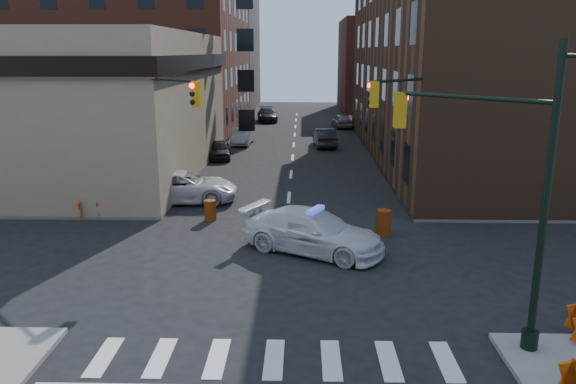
# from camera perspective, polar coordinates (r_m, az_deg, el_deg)

# --- Properties ---
(ground) EXTENTS (140.00, 140.00, 0.00)m
(ground) POSITION_cam_1_polar(r_m,az_deg,el_deg) (21.48, -0.53, -7.33)
(ground) COLOR black
(ground) RESTS_ON ground
(sidewalk_nw) EXTENTS (34.00, 54.50, 0.15)m
(sidewalk_nw) POSITION_cam_1_polar(r_m,az_deg,el_deg) (58.33, -22.66, 5.36)
(sidewalk_nw) COLOR gray
(sidewalk_nw) RESTS_ON ground
(sidewalk_ne) EXTENTS (34.00, 54.50, 0.15)m
(sidewalk_ne) POSITION_cam_1_polar(r_m,az_deg,el_deg) (57.78, 24.22, 5.14)
(sidewalk_ne) COLOR gray
(sidewalk_ne) RESTS_ON ground
(bank_building) EXTENTS (22.00, 22.00, 9.00)m
(bank_building) POSITION_cam_1_polar(r_m,az_deg,el_deg) (40.69, -24.62, 8.12)
(bank_building) COLOR #988264
(bank_building) RESTS_ON ground
(apartment_block) EXTENTS (25.00, 25.00, 24.00)m
(apartment_block) POSITION_cam_1_polar(r_m,az_deg,el_deg) (63.12, -17.08, 17.29)
(apartment_block) COLOR brown
(apartment_block) RESTS_ON ground
(commercial_row_ne) EXTENTS (14.00, 34.00, 14.00)m
(commercial_row_ne) POSITION_cam_1_polar(r_m,az_deg,el_deg) (44.24, 18.00, 12.34)
(commercial_row_ne) COLOR #503320
(commercial_row_ne) RESTS_ON ground
(filler_nw) EXTENTS (20.00, 18.00, 16.00)m
(filler_nw) POSITION_cam_1_polar(r_m,az_deg,el_deg) (83.67, -10.40, 13.99)
(filler_nw) COLOR brown
(filler_nw) RESTS_ON ground
(filler_ne) EXTENTS (16.00, 16.00, 12.00)m
(filler_ne) POSITION_cam_1_polar(r_m,az_deg,el_deg) (79.13, 11.38, 12.50)
(filler_ne) COLOR brown
(filler_ne) RESTS_ON ground
(signal_pole_se) EXTENTS (5.40, 5.27, 8.00)m
(signal_pole_se) POSITION_cam_1_polar(r_m,az_deg,el_deg) (15.75, 21.22, 1.29)
(signal_pole_se) COLOR black
(signal_pole_se) RESTS_ON sidewalk_se
(signal_pole_nw) EXTENTS (3.58, 3.67, 8.00)m
(signal_pole_nw) POSITION_cam_1_polar(r_m,az_deg,el_deg) (26.39, -13.03, 6.10)
(signal_pole_nw) COLOR black
(signal_pole_nw) RESTS_ON sidewalk_nw
(signal_pole_ne) EXTENTS (3.67, 3.58, 8.00)m
(signal_pole_ne) POSITION_cam_1_polar(r_m,az_deg,el_deg) (26.09, 12.85, 6.02)
(signal_pole_ne) COLOR black
(signal_pole_ne) RESTS_ON sidewalk_ne
(tree_ne_near) EXTENTS (3.00, 3.00, 4.85)m
(tree_ne_near) POSITION_cam_1_polar(r_m,az_deg,el_deg) (46.69, 9.91, 8.54)
(tree_ne_near) COLOR black
(tree_ne_near) RESTS_ON sidewalk_ne
(tree_ne_far) EXTENTS (3.00, 3.00, 4.85)m
(tree_ne_far) POSITION_cam_1_polar(r_m,az_deg,el_deg) (54.59, 8.70, 9.37)
(tree_ne_far) COLOR black
(tree_ne_far) RESTS_ON sidewalk_ne
(police_car) EXTENTS (6.29, 4.81, 1.70)m
(police_car) POSITION_cam_1_polar(r_m,az_deg,el_deg) (22.51, 2.56, -4.03)
(police_car) COLOR silver
(police_car) RESTS_ON ground
(pickup) EXTENTS (6.09, 3.07, 1.65)m
(pickup) POSITION_cam_1_polar(r_m,az_deg,el_deg) (30.46, -10.74, 0.52)
(pickup) COLOR silver
(pickup) RESTS_ON ground
(parked_car_wnear) EXTENTS (2.02, 4.12, 1.35)m
(parked_car_wnear) POSITION_cam_1_polar(r_m,az_deg,el_deg) (42.52, -6.93, 4.29)
(parked_car_wnear) COLOR black
(parked_car_wnear) RESTS_ON ground
(parked_car_wfar) EXTENTS (1.76, 4.40, 1.42)m
(parked_car_wfar) POSITION_cam_1_polar(r_m,az_deg,el_deg) (48.85, -4.63, 5.66)
(parked_car_wfar) COLOR gray
(parked_car_wfar) RESTS_ON ground
(parked_car_wdeep) EXTENTS (2.73, 5.48, 1.53)m
(parked_car_wdeep) POSITION_cam_1_polar(r_m,az_deg,el_deg) (65.24, -2.13, 7.86)
(parked_car_wdeep) COLOR black
(parked_car_wdeep) RESTS_ON ground
(parked_car_enear) EXTENTS (1.97, 4.80, 1.55)m
(parked_car_enear) POSITION_cam_1_polar(r_m,az_deg,el_deg) (47.67, 3.75, 5.54)
(parked_car_enear) COLOR black
(parked_car_enear) RESTS_ON ground
(parked_car_efar) EXTENTS (2.23, 4.50, 1.47)m
(parked_car_efar) POSITION_cam_1_polar(r_m,az_deg,el_deg) (59.92, 5.50, 7.22)
(parked_car_efar) COLOR gray
(parked_car_efar) RESTS_ON ground
(pedestrian_a) EXTENTS (0.80, 0.72, 1.84)m
(pedestrian_a) POSITION_cam_1_polar(r_m,az_deg,el_deg) (29.83, -17.04, 0.34)
(pedestrian_a) COLOR black
(pedestrian_a) RESTS_ON sidewalk_nw
(pedestrian_b) EXTENTS (1.08, 0.92, 1.94)m
(pedestrian_b) POSITION_cam_1_polar(r_m,az_deg,el_deg) (30.12, -17.81, 0.51)
(pedestrian_b) COLOR black
(pedestrian_b) RESTS_ON sidewalk_nw
(pedestrian_c) EXTENTS (1.15, 0.84, 1.81)m
(pedestrian_c) POSITION_cam_1_polar(r_m,az_deg,el_deg) (30.15, -25.64, -0.33)
(pedestrian_c) COLOR black
(pedestrian_c) RESTS_ON sidewalk_nw
(barrel_road) EXTENTS (0.75, 0.75, 1.14)m
(barrel_road) POSITION_cam_1_polar(r_m,az_deg,el_deg) (24.91, 9.70, -3.09)
(barrel_road) COLOR orange
(barrel_road) RESTS_ON ground
(barrel_bank) EXTENTS (0.73, 0.73, 0.99)m
(barrel_bank) POSITION_cam_1_polar(r_m,az_deg,el_deg) (26.97, -7.91, -1.85)
(barrel_bank) COLOR #DF500A
(barrel_bank) RESTS_ON ground
(barricade_nw_a) EXTENTS (1.19, 0.78, 0.82)m
(barricade_nw_a) POSITION_cam_1_polar(r_m,az_deg,el_deg) (28.58, -19.54, -1.50)
(barricade_nw_a) COLOR #E35B0A
(barricade_nw_a) RESTS_ON sidewalk_nw
(barricade_nw_b) EXTENTS (1.24, 0.70, 0.90)m
(barricade_nw_b) POSITION_cam_1_polar(r_m,az_deg,el_deg) (28.95, -19.52, -1.23)
(barricade_nw_b) COLOR red
(barricade_nw_b) RESTS_ON sidewalk_nw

